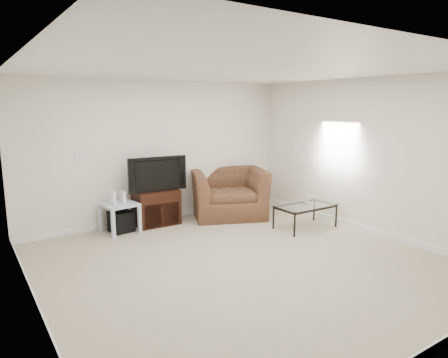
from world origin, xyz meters
TOP-DOWN VIEW (x-y plane):
  - floor at (0.00, 0.00)m, footprint 5.00×5.00m
  - ceiling at (0.00, 0.00)m, footprint 5.00×5.00m
  - wall_back at (0.00, 2.50)m, footprint 5.00×0.02m
  - wall_left at (-2.50, 0.00)m, footprint 0.02×5.00m
  - wall_right at (2.50, 0.00)m, footprint 0.02×5.00m
  - plate_back at (-1.40, 2.49)m, footprint 0.12×0.02m
  - plate_right_switch at (2.49, 1.60)m, footprint 0.02×0.09m
  - plate_right_outlet at (2.49, 1.30)m, footprint 0.02×0.08m
  - tv_stand at (-0.22, 2.28)m, footprint 0.75×0.52m
  - dvd_player at (-0.22, 2.24)m, footprint 0.44×0.31m
  - television at (-0.22, 2.25)m, footprint 0.97×0.25m
  - side_table at (-0.91, 2.17)m, footprint 0.58×0.58m
  - subwoofer at (-0.88, 2.20)m, footprint 0.39×0.39m
  - game_console at (-1.03, 2.14)m, footprint 0.08×0.17m
  - game_case at (-0.84, 2.16)m, footprint 0.06×0.15m
  - recliner at (1.16, 2.05)m, footprint 1.60×1.35m
  - coffee_table at (1.80, 0.66)m, footprint 1.04×0.60m
  - remote at (1.92, 0.74)m, footprint 0.17×0.08m

SIDE VIEW (x-z plane):
  - floor at x=0.00m, z-range 0.00..0.00m
  - subwoofer at x=-0.88m, z-range 0.01..0.34m
  - coffee_table at x=1.80m, z-range 0.00..0.41m
  - side_table at x=-0.91m, z-range 0.00..0.49m
  - plate_right_outlet at x=2.49m, z-range 0.24..0.36m
  - tv_stand at x=-0.22m, z-range 0.00..0.62m
  - remote at x=1.92m, z-range 0.41..0.43m
  - dvd_player at x=-0.22m, z-range 0.49..0.55m
  - game_case at x=-0.84m, z-range 0.49..0.69m
  - recliner at x=1.16m, z-range 0.00..1.19m
  - game_console at x=-1.03m, z-range 0.49..0.72m
  - television at x=-0.22m, z-range 0.62..1.21m
  - wall_back at x=0.00m, z-range 0.00..2.50m
  - wall_left at x=-2.50m, z-range 0.00..2.50m
  - wall_right at x=2.50m, z-range 0.00..2.50m
  - plate_back at x=-1.40m, z-range 1.19..1.31m
  - plate_right_switch at x=2.49m, z-range 1.19..1.31m
  - ceiling at x=0.00m, z-range 2.50..2.50m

